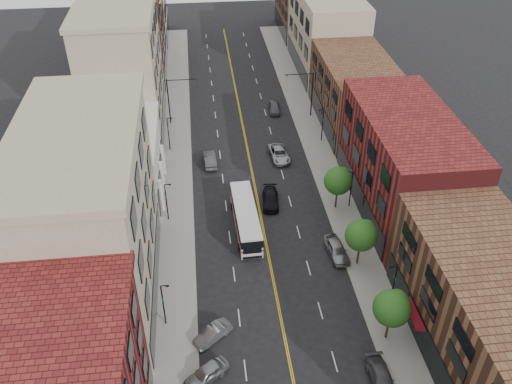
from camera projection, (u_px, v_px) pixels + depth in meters
name	position (u px, v px, depth m)	size (l,w,h in m)	color
sidewalk_left	(177.00, 168.00, 73.43)	(4.00, 110.00, 0.15)	gray
sidewalk_right	(322.00, 159.00, 75.30)	(4.00, 110.00, 0.15)	gray
bldg_l_tanoffice	(92.00, 223.00, 49.83)	(10.00, 22.00, 18.00)	gray
bldg_l_white	(118.00, 163.00, 67.25)	(10.00, 14.00, 8.00)	silver
bldg_l_far_a	(123.00, 71.00, 78.01)	(10.00, 20.00, 18.00)	gray
bldg_l_far_b	(134.00, 33.00, 94.99)	(10.00, 20.00, 15.00)	brown
bldg_r_near	(499.00, 329.00, 44.89)	(10.00, 26.00, 10.00)	brown
bldg_r_mid	(404.00, 163.00, 63.63)	(10.00, 22.00, 12.00)	#5C1819
bldg_r_far_a	(356.00, 93.00, 81.12)	(10.00, 20.00, 10.00)	brown
bldg_r_far_b	(326.00, 32.00, 96.86)	(10.00, 22.00, 14.00)	gray
bldg_r_far_c	(305.00, 6.00, 113.84)	(10.00, 18.00, 11.00)	brown
tree_r_1	(393.00, 307.00, 47.97)	(3.40, 3.40, 5.59)	black
tree_r_2	(362.00, 234.00, 56.02)	(3.40, 3.40, 5.59)	black
tree_r_3	(339.00, 180.00, 64.07)	(3.40, 3.40, 5.59)	black
lamp_l_1	(164.00, 303.00, 49.91)	(0.81, 0.55, 5.05)	black
lamp_l_2	(167.00, 200.00, 62.79)	(0.81, 0.55, 5.05)	black
lamp_l_3	(169.00, 132.00, 75.67)	(0.81, 0.55, 5.05)	black
lamp_r_1	(394.00, 283.00, 51.95)	(0.81, 0.55, 5.05)	black
lamp_r_2	(351.00, 187.00, 64.84)	(0.81, 0.55, 5.05)	black
lamp_r_3	(322.00, 123.00, 77.72)	(0.81, 0.55, 5.05)	black
signal_mast_left	(173.00, 96.00, 81.19)	(4.49, 0.18, 7.20)	black
signal_mast_right	(308.00, 89.00, 83.11)	(4.49, 0.18, 7.20)	black
city_bus	(246.00, 217.00, 62.31)	(2.93, 11.19, 2.86)	silver
car_angle_a	(206.00, 374.00, 46.37)	(1.67, 4.14, 1.41)	gray
car_angle_b	(213.00, 334.00, 49.92)	(1.36, 3.89, 1.28)	#93949A
car_parked_mid	(382.00, 378.00, 46.03)	(1.86, 4.58, 1.33)	#444449
car_parked_far	(337.00, 250.00, 59.05)	(1.90, 4.72, 1.61)	gray
car_lane_behind	(210.00, 159.00, 74.00)	(1.60, 4.59, 1.51)	#414145
car_lane_a	(270.00, 199.00, 66.73)	(1.96, 4.82, 1.40)	black
car_lane_b	(279.00, 154.00, 75.24)	(2.44, 5.29, 1.47)	#9DA0A5
car_lane_c	(274.00, 107.00, 86.65)	(1.74, 4.32, 1.47)	#4F4E54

